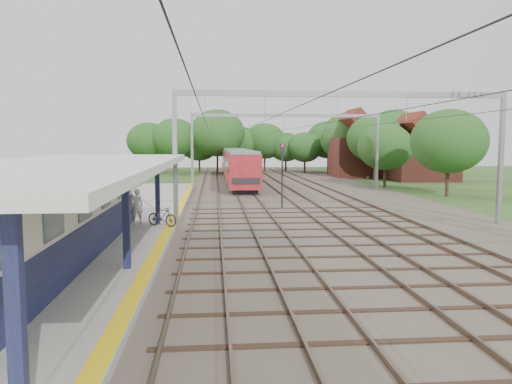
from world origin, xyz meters
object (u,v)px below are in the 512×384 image
person (137,206)px  bicycle (162,216)px  signal_post (282,169)px  train (236,164)px

person → bicycle: bearing=126.4°
signal_post → person: bearing=-148.4°
bicycle → train: (5.10, 32.75, 1.16)m
train → signal_post: bearing=-85.7°
person → bicycle: (1.34, -0.88, -0.39)m
person → signal_post: size_ratio=0.41×
person → train: bearing=-121.6°
signal_post → train: bearing=85.6°
train → signal_post: size_ratio=7.81×
person → train: train is taller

